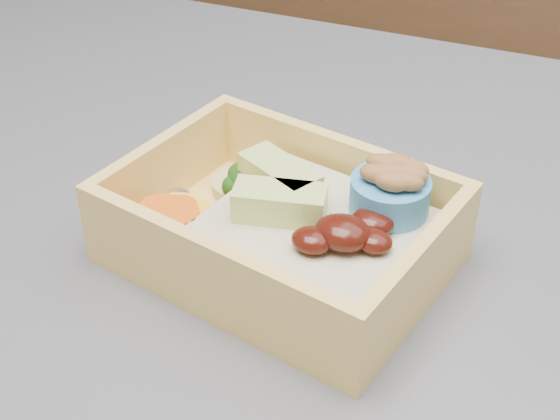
% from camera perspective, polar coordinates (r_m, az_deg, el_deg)
% --- Properties ---
extents(bento_box, '(0.22, 0.18, 0.07)m').
position_cam_1_polar(bento_box, '(0.46, 0.81, -1.36)').
color(bento_box, '#F9CD67').
rests_on(bento_box, island).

